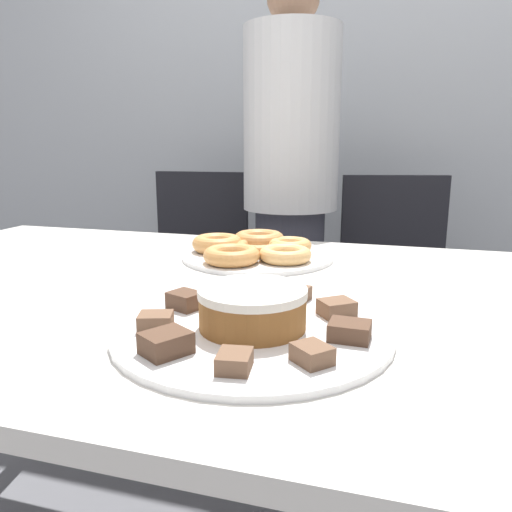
# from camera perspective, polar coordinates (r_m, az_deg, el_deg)

# --- Properties ---
(wall_back) EXTENTS (8.00, 0.05, 2.60)m
(wall_back) POSITION_cam_1_polar(r_m,az_deg,el_deg) (2.49, 10.48, 19.39)
(wall_back) COLOR #B2B7BC
(wall_back) RESTS_ON ground_plane
(table) EXTENTS (1.87, 1.01, 0.74)m
(table) POSITION_cam_1_polar(r_m,az_deg,el_deg) (0.96, -1.34, -7.97)
(table) COLOR silver
(table) RESTS_ON ground_plane
(person_standing) EXTENTS (0.34, 0.34, 1.56)m
(person_standing) POSITION_cam_1_polar(r_m,az_deg,el_deg) (1.81, 3.94, 6.97)
(person_standing) COLOR #383842
(person_standing) RESTS_ON ground_plane
(office_chair_left) EXTENTS (0.47, 0.47, 0.89)m
(office_chair_left) POSITION_cam_1_polar(r_m,az_deg,el_deg) (2.06, -7.27, -3.76)
(office_chair_left) COLOR black
(office_chair_left) RESTS_ON ground_plane
(office_chair_right) EXTENTS (0.54, 0.54, 0.89)m
(office_chair_right) POSITION_cam_1_polar(r_m,az_deg,el_deg) (1.90, 15.95, -5.62)
(office_chair_right) COLOR black
(office_chair_right) RESTS_ON ground_plane
(plate_cake) EXTENTS (0.40, 0.40, 0.01)m
(plate_cake) POSITION_cam_1_polar(r_m,az_deg,el_deg) (0.73, -0.40, -8.54)
(plate_cake) COLOR white
(plate_cake) RESTS_ON table
(plate_donuts) EXTENTS (0.36, 0.36, 0.01)m
(plate_donuts) POSITION_cam_1_polar(r_m,az_deg,el_deg) (1.19, 0.24, 0.02)
(plate_donuts) COLOR white
(plate_donuts) RESTS_ON table
(frosted_cake) EXTENTS (0.16, 0.16, 0.06)m
(frosted_cake) POSITION_cam_1_polar(r_m,az_deg,el_deg) (0.71, -0.40, -5.94)
(frosted_cake) COLOR brown
(frosted_cake) RESTS_ON plate_cake
(lamington_0) EXTENTS (0.06, 0.05, 0.02)m
(lamington_0) POSITION_cam_1_polar(r_m,az_deg,el_deg) (0.69, 10.65, -8.39)
(lamington_0) COLOR #513828
(lamington_0) RESTS_ON plate_cake
(lamington_1) EXTENTS (0.07, 0.06, 0.02)m
(lamington_1) POSITION_cam_1_polar(r_m,az_deg,el_deg) (0.78, 9.19, -5.88)
(lamington_1) COLOR brown
(lamington_1) RESTS_ON plate_cake
(lamington_2) EXTENTS (0.06, 0.07, 0.02)m
(lamington_2) POSITION_cam_1_polar(r_m,az_deg,el_deg) (0.84, 4.18, -4.43)
(lamington_2) COLOR brown
(lamington_2) RESTS_ON plate_cake
(lamington_3) EXTENTS (0.06, 0.06, 0.02)m
(lamington_3) POSITION_cam_1_polar(r_m,az_deg,el_deg) (0.85, -2.22, -4.23)
(lamington_3) COLOR brown
(lamington_3) RESTS_ON plate_cake
(lamington_4) EXTENTS (0.06, 0.06, 0.03)m
(lamington_4) POSITION_cam_1_polar(r_m,az_deg,el_deg) (0.81, -8.09, -5.02)
(lamington_4) COLOR #513828
(lamington_4) RESTS_ON plate_cake
(lamington_5) EXTENTS (0.06, 0.05, 0.02)m
(lamington_5) POSITION_cam_1_polar(r_m,az_deg,el_deg) (0.73, -11.40, -7.30)
(lamington_5) COLOR brown
(lamington_5) RESTS_ON plate_cake
(lamington_6) EXTENTS (0.07, 0.07, 0.03)m
(lamington_6) POSITION_cam_1_polar(r_m,az_deg,el_deg) (0.64, -9.85, -9.82)
(lamington_6) COLOR #513828
(lamington_6) RESTS_ON plate_cake
(lamington_7) EXTENTS (0.04, 0.05, 0.02)m
(lamington_7) POSITION_cam_1_polar(r_m,az_deg,el_deg) (0.59, -2.48, -11.92)
(lamington_7) COLOR brown
(lamington_7) RESTS_ON plate_cake
(lamington_8) EXTENTS (0.06, 0.06, 0.02)m
(lamington_8) POSITION_cam_1_polar(r_m,az_deg,el_deg) (0.61, 6.42, -11.07)
(lamington_8) COLOR brown
(lamington_8) RESTS_ON plate_cake
(donut_0) EXTENTS (0.11, 0.11, 0.03)m
(donut_0) POSITION_cam_1_polar(r_m,az_deg,el_deg) (1.19, 0.24, 0.95)
(donut_0) COLOR #C68447
(donut_0) RESTS_ON plate_donuts
(donut_1) EXTENTS (0.12, 0.12, 0.03)m
(donut_1) POSITION_cam_1_polar(r_m,az_deg,el_deg) (1.12, 3.36, 0.19)
(donut_1) COLOR #E5AD66
(donut_1) RESTS_ON plate_donuts
(donut_2) EXTENTS (0.11, 0.11, 0.03)m
(donut_2) POSITION_cam_1_polar(r_m,az_deg,el_deg) (1.21, 3.89, 1.21)
(donut_2) COLOR tan
(donut_2) RESTS_ON plate_donuts
(donut_3) EXTENTS (0.13, 0.13, 0.04)m
(donut_3) POSITION_cam_1_polar(r_m,az_deg,el_deg) (1.26, 0.36, 1.88)
(donut_3) COLOR #C68447
(donut_3) RESTS_ON plate_donuts
(donut_4) EXTENTS (0.12, 0.12, 0.04)m
(donut_4) POSITION_cam_1_polar(r_m,az_deg,el_deg) (1.22, -4.45, 1.43)
(donut_4) COLOR #D18E4C
(donut_4) RESTS_ON plate_donuts
(donut_5) EXTENTS (0.12, 0.12, 0.03)m
(donut_5) POSITION_cam_1_polar(r_m,az_deg,el_deg) (1.10, -2.81, 0.09)
(donut_5) COLOR #D18E4C
(donut_5) RESTS_ON plate_donuts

